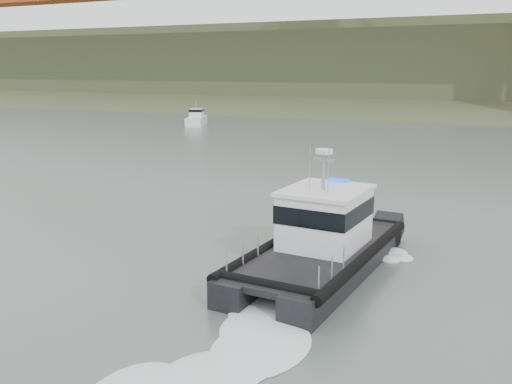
# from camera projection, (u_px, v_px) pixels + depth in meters

# --- Properties ---
(ground) EXTENTS (400.00, 400.00, 0.00)m
(ground) POSITION_uv_depth(u_px,v_px,m) (185.00, 301.00, 20.12)
(ground) COLOR #47554F
(ground) RESTS_ON ground
(headlands) EXTENTS (500.00, 105.36, 27.12)m
(headlands) POSITION_uv_depth(u_px,v_px,m) (477.00, 72.00, 129.76)
(headlands) COLOR #354125
(headlands) RESTS_ON ground
(patrol_boat) EXTENTS (4.51, 10.79, 5.13)m
(patrol_boat) POSITION_uv_depth(u_px,v_px,m) (322.00, 240.00, 22.87)
(patrol_boat) COLOR black
(patrol_boat) RESTS_ON ground
(motorboat) EXTENTS (4.57, 7.02, 3.67)m
(motorboat) POSITION_uv_depth(u_px,v_px,m) (196.00, 119.00, 81.47)
(motorboat) COLOR white
(motorboat) RESTS_ON ground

